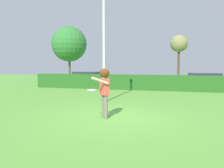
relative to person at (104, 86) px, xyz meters
name	(u,v)px	position (x,y,z in m)	size (l,w,h in m)	color
ground_plane	(115,118)	(0.37, 0.15, -1.15)	(60.00, 60.00, 0.00)	#5B9A3A
person	(104,86)	(0.00, 0.00, 0.00)	(0.52, 0.82, 1.79)	#6D6A5A
frisbee	(92,90)	(-0.34, -0.38, -0.10)	(0.28, 0.28, 0.04)	white
lamppost	(104,36)	(-1.05, 3.32, 2.20)	(0.24, 0.24, 6.06)	silver
hedge_row	(147,82)	(0.37, 9.66, -0.58)	(18.16, 0.90, 1.14)	#25581E
parked_car_silver	(86,78)	(-5.64, 12.49, -0.46)	(4.27, 1.95, 1.25)	#B7B7BC
parked_car_red	(204,80)	(4.68, 11.87, -0.46)	(4.46, 2.53, 1.25)	#B21E1E
oak_tree	(69,44)	(-10.10, 18.22, 3.24)	(4.24, 4.24, 6.51)	brown
maple_tree	(179,44)	(2.75, 18.93, 3.00)	(1.89, 1.89, 5.16)	#503921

